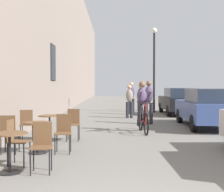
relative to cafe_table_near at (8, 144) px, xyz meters
name	(u,v)px	position (x,y,z in m)	size (l,w,h in m)	color
building_facade_left	(54,20)	(-1.23, 11.18, 4.51)	(0.54, 68.00, 10.06)	gray
cafe_table_near	(8,144)	(0.00, 0.00, 0.00)	(0.64, 0.64, 0.72)	black
cafe_chair_near_toward_street	(41,143)	(0.56, 0.08, 0.00)	(0.41, 0.41, 0.89)	black
cafe_chair_near_toward_wall	(14,139)	(-0.08, 0.56, 0.00)	(0.42, 0.42, 0.89)	black
cafe_table_mid	(36,131)	(0.11, 1.63, 0.00)	(0.64, 0.64, 0.72)	black
cafe_chair_mid_toward_street	(62,130)	(0.69, 1.70, 0.00)	(0.40, 0.40, 0.89)	black
cafe_chair_mid_toward_wall	(8,131)	(-0.52, 1.55, 0.00)	(0.39, 0.39, 0.89)	black
cafe_table_far	(49,122)	(0.06, 3.25, 0.00)	(0.64, 0.64, 0.72)	black
cafe_chair_far_toward_street	(72,122)	(0.72, 3.33, 0.00)	(0.38, 0.38, 0.89)	black
cafe_chair_far_toward_wall	(26,123)	(-0.56, 3.18, 0.00)	(0.43, 0.43, 0.89)	black
cyclist_on_bicycle	(142,108)	(2.85, 4.96, 0.29)	(0.52, 1.76, 1.74)	black
pedestrian_near	(148,100)	(3.31, 7.10, 0.47)	(0.37, 0.28, 1.76)	#26262D
pedestrian_mid	(128,99)	(2.66, 9.47, 0.38)	(0.34, 0.24, 1.61)	#26262D
pedestrian_far	(130,96)	(2.88, 11.43, 0.47)	(0.34, 0.24, 1.76)	#26262D
pedestrian_furthest	(139,96)	(3.59, 13.99, 0.38)	(0.38, 0.30, 1.60)	#26262D
street_lamp	(153,59)	(4.26, 12.55, 2.59)	(0.32, 0.32, 4.90)	black
parked_car_second	(206,107)	(5.39, 6.12, 0.23)	(1.85, 4.14, 1.45)	#384C84
parked_car_third	(178,101)	(5.47, 11.38, 0.22)	(1.75, 4.06, 1.44)	black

